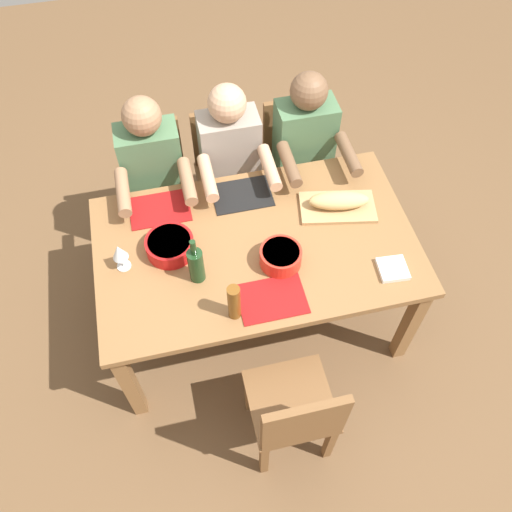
% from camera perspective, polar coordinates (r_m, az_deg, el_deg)
% --- Properties ---
extents(ground_plane, '(8.00, 8.00, 0.00)m').
position_cam_1_polar(ground_plane, '(3.33, -0.00, -6.23)').
color(ground_plane, brown).
extents(dining_table, '(1.64, 0.99, 0.74)m').
position_cam_1_polar(dining_table, '(2.77, -0.00, 0.32)').
color(dining_table, olive).
rests_on(dining_table, ground_plane).
extents(chair_near_center, '(0.40, 0.40, 0.85)m').
position_cam_1_polar(chair_near_center, '(2.57, 4.31, -16.65)').
color(chair_near_center, brown).
rests_on(chair_near_center, ground_plane).
extents(chair_far_left, '(0.40, 0.40, 0.85)m').
position_cam_1_polar(chair_far_left, '(3.41, -10.66, 8.19)').
color(chair_far_left, brown).
rests_on(chair_far_left, ground_plane).
extents(diner_far_left, '(0.41, 0.53, 1.20)m').
position_cam_1_polar(diner_far_left, '(3.13, -10.86, 8.50)').
color(diner_far_left, '#2D2D38').
rests_on(diner_far_left, ground_plane).
extents(chair_far_right, '(0.40, 0.40, 0.85)m').
position_cam_1_polar(chair_far_right, '(3.50, 4.23, 10.73)').
color(chair_far_right, brown).
rests_on(chair_far_right, ground_plane).
extents(diner_far_right, '(0.41, 0.53, 1.20)m').
position_cam_1_polar(diner_far_right, '(3.23, 5.35, 11.23)').
color(diner_far_right, '#2D2D38').
rests_on(diner_far_right, ground_plane).
extents(chair_far_center, '(0.40, 0.40, 0.85)m').
position_cam_1_polar(chair_far_center, '(3.43, -3.14, 9.55)').
color(chair_far_center, brown).
rests_on(chair_far_center, ground_plane).
extents(diner_far_center, '(0.41, 0.53, 1.20)m').
position_cam_1_polar(diner_far_center, '(3.15, -2.65, 9.99)').
color(diner_far_center, '#2D2D38').
rests_on(diner_far_center, ground_plane).
extents(serving_bowl_greens, '(0.24, 0.24, 0.09)m').
position_cam_1_polar(serving_bowl_greens, '(2.68, -9.26, 1.18)').
color(serving_bowl_greens, red).
rests_on(serving_bowl_greens, dining_table).
extents(serving_bowl_fruit, '(0.21, 0.21, 0.10)m').
position_cam_1_polar(serving_bowl_fruit, '(2.60, 2.68, -0.01)').
color(serving_bowl_fruit, red).
rests_on(serving_bowl_fruit, dining_table).
extents(cutting_board, '(0.43, 0.29, 0.02)m').
position_cam_1_polar(cutting_board, '(2.88, 8.76, 5.21)').
color(cutting_board, tan).
rests_on(cutting_board, dining_table).
extents(bread_loaf, '(0.33, 0.17, 0.09)m').
position_cam_1_polar(bread_loaf, '(2.84, 8.90, 5.93)').
color(bread_loaf, tan).
rests_on(bread_loaf, cutting_board).
extents(wine_bottle, '(0.08, 0.08, 0.29)m').
position_cam_1_polar(wine_bottle, '(2.52, -6.47, -0.92)').
color(wine_bottle, '#193819').
rests_on(wine_bottle, dining_table).
extents(beer_bottle, '(0.06, 0.06, 0.22)m').
position_cam_1_polar(beer_bottle, '(2.39, -2.37, -4.99)').
color(beer_bottle, brown).
rests_on(beer_bottle, dining_table).
extents(wine_glass, '(0.08, 0.08, 0.17)m').
position_cam_1_polar(wine_glass, '(2.61, -14.50, 0.34)').
color(wine_glass, silver).
rests_on(wine_glass, dining_table).
extents(placemat_near_center, '(0.32, 0.23, 0.01)m').
position_cam_1_polar(placemat_near_center, '(2.52, 1.74, -4.62)').
color(placemat_near_center, maroon).
rests_on(placemat_near_center, dining_table).
extents(placemat_far_left, '(0.32, 0.23, 0.01)m').
position_cam_1_polar(placemat_far_left, '(2.89, -10.31, 4.98)').
color(placemat_far_left, maroon).
rests_on(placemat_far_left, dining_table).
extents(placemat_far_center, '(0.32, 0.23, 0.01)m').
position_cam_1_polar(placemat_far_center, '(2.91, -1.51, 6.59)').
color(placemat_far_center, black).
rests_on(placemat_far_center, dining_table).
extents(napkin_stack, '(0.15, 0.15, 0.02)m').
position_cam_1_polar(napkin_stack, '(2.69, 14.50, -1.35)').
color(napkin_stack, white).
rests_on(napkin_stack, dining_table).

